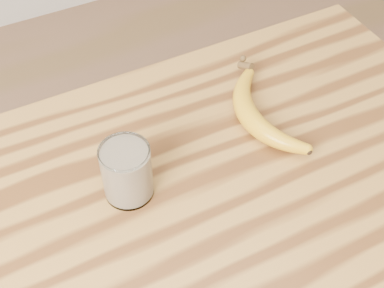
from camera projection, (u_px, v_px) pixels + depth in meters
name	position (u px, v px, depth m)	size (l,w,h in m)	color
smoothie_glass	(127.00, 172.00, 0.79)	(0.08, 0.08, 0.10)	white
banana	(249.00, 117.00, 0.91)	(0.11, 0.30, 0.04)	#C59017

